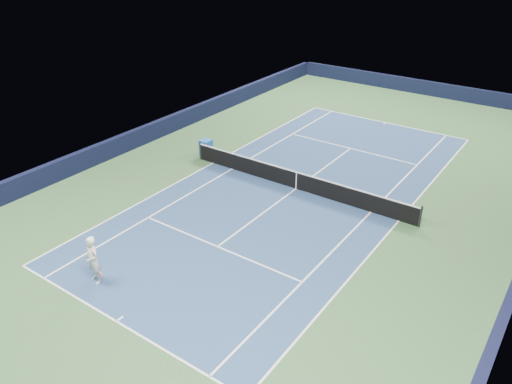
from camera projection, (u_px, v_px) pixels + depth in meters
The scene contains 18 objects.
ground at pixel (296, 189), 25.58m from camera, with size 40.00×40.00×0.00m, color #30552E.
wall_far at pixel (425, 88), 39.63m from camera, with size 22.00×0.35×1.10m, color black.
wall_left at pixel (146, 134), 30.80m from camera, with size 0.35×40.00×1.10m, color black.
court_surface at pixel (296, 189), 25.58m from camera, with size 10.97×23.77×0.01m, color navy.
baseline_far at pixel (385, 123), 34.15m from camera, with size 10.97×0.08×0.00m, color white.
baseline_near at pixel (116, 321), 16.99m from camera, with size 10.97×0.08×0.00m, color white.
sideline_doubles_right at pixel (399, 221), 22.80m from camera, with size 0.08×23.77×0.00m, color white.
sideline_doubles_left at pixel (213, 163), 28.35m from camera, with size 0.08×23.77×0.00m, color white.
sideline_singles_right at pixel (371, 212), 23.49m from camera, with size 0.08×23.77×0.00m, color white.
sideline_singles_left at pixel (232, 169), 27.66m from camera, with size 0.08×23.77×0.00m, color white.
service_line_far at pixel (350, 148), 30.19m from camera, with size 8.23×0.08×0.00m, color white.
service_line_near at pixel (218, 247), 20.95m from camera, with size 8.23×0.08×0.00m, color white.
center_service_line at pixel (296, 189), 25.57m from camera, with size 0.08×12.80×0.00m, color white.
center_mark_far at pixel (385, 123), 34.04m from camera, with size 0.08×0.30×0.00m, color white.
center_mark_near at pixel (120, 319), 17.10m from camera, with size 0.08×0.30×0.00m, color white.
tennis_net at pixel (296, 180), 25.34m from camera, with size 12.90×0.10×1.07m.
sponsor_cube at pixel (206, 148), 28.93m from camera, with size 0.65×0.58×1.03m.
tennis_player at pixel (93, 260), 18.47m from camera, with size 0.88×1.32×2.33m.
Camera 1 is at (11.31, -19.71, 11.92)m, focal length 35.00 mm.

